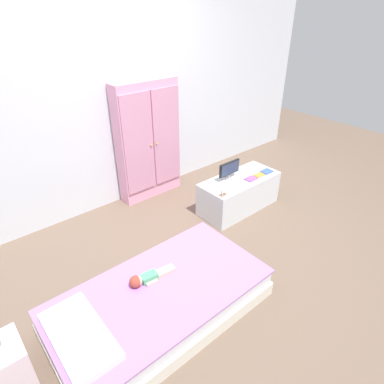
{
  "coord_description": "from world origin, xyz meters",
  "views": [
    {
      "loc": [
        -1.67,
        -1.75,
        2.19
      ],
      "look_at": [
        0.11,
        0.34,
        0.57
      ],
      "focal_mm": 30.24,
      "sensor_mm": 36.0,
      "label": 1
    }
  ],
  "objects": [
    {
      "name": "back_wall",
      "position": [
        0.0,
        1.57,
        1.35
      ],
      "size": [
        6.4,
        0.05,
        2.7
      ],
      "primitive_type": "cube",
      "color": "silver",
      "rests_on": "ground_plane"
    },
    {
      "name": "book_purple",
      "position": [
        1.0,
        0.34,
        0.41
      ],
      "size": [
        0.14,
        0.1,
        0.01
      ],
      "primitive_type": "cube",
      "color": "#8E51B2",
      "rests_on": "tv_stand"
    },
    {
      "name": "wardrobe",
      "position": [
        0.32,
        1.42,
        0.73
      ],
      "size": [
        0.81,
        0.25,
        1.45
      ],
      "color": "#E599BC",
      "rests_on": "ground_plane"
    },
    {
      "name": "tv_monitor",
      "position": [
        0.81,
        0.51,
        0.54
      ],
      "size": [
        0.3,
        0.1,
        0.22
      ],
      "color": "#99999E",
      "rests_on": "tv_stand"
    },
    {
      "name": "rocking_horse_toy",
      "position": [
        0.51,
        0.29,
        0.46
      ],
      "size": [
        0.09,
        0.04,
        0.11
      ],
      "color": "#8E6642",
      "rests_on": "tv_stand"
    },
    {
      "name": "doll",
      "position": [
        -0.77,
        -0.1,
        0.31
      ],
      "size": [
        0.39,
        0.14,
        0.1
      ],
      "color": "#4CA375",
      "rests_on": "bed"
    },
    {
      "name": "tv_stand",
      "position": [
        0.93,
        0.44,
        0.2
      ],
      "size": [
        1.0,
        0.44,
        0.41
      ],
      "primitive_type": "cube",
      "color": "silver",
      "rests_on": "ground_plane"
    },
    {
      "name": "pillow",
      "position": [
        -1.37,
        -0.24,
        0.3
      ],
      "size": [
        0.32,
        0.65,
        0.05
      ],
      "primitive_type": "cube",
      "color": "silver",
      "rests_on": "bed"
    },
    {
      "name": "nightstand",
      "position": [
        -1.81,
        -0.08,
        0.19
      ],
      "size": [
        0.3,
        0.3,
        0.38
      ],
      "primitive_type": "cube",
      "color": "silver",
      "rests_on": "ground_plane"
    },
    {
      "name": "book_orange",
      "position": [
        1.15,
        0.34,
        0.41
      ],
      "size": [
        0.13,
        0.08,
        0.01
      ],
      "primitive_type": "cube",
      "color": "orange",
      "rests_on": "tv_stand"
    },
    {
      "name": "bed",
      "position": [
        -0.71,
        -0.24,
        0.14
      ],
      "size": [
        1.7,
        0.9,
        0.27
      ],
      "color": "silver",
      "rests_on": "ground_plane"
    },
    {
      "name": "ground_plane",
      "position": [
        0.0,
        0.0,
        -0.01
      ],
      "size": [
        10.0,
        10.0,
        0.02
      ],
      "primitive_type": "cube",
      "color": "brown"
    },
    {
      "name": "book_blue",
      "position": [
        1.29,
        0.34,
        0.42
      ],
      "size": [
        0.14,
        0.11,
        0.02
      ],
      "primitive_type": "cube",
      "color": "blue",
      "rests_on": "tv_stand"
    }
  ]
}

